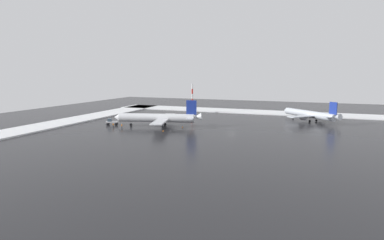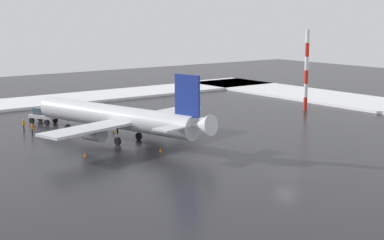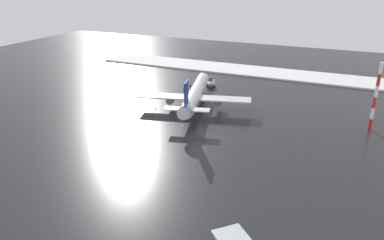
% 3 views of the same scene
% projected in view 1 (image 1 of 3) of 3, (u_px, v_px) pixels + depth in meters
% --- Properties ---
extents(ground_plane, '(240.00, 240.00, 0.00)m').
position_uv_depth(ground_plane, '(231.00, 128.00, 109.63)').
color(ground_plane, '#232326').
extents(snow_bank_far, '(152.00, 16.00, 0.51)m').
position_uv_depth(snow_bank_far, '(254.00, 112.00, 155.77)').
color(snow_bank_far, white).
rests_on(snow_bank_far, ground_plane).
extents(snow_bank_right, '(14.00, 116.00, 0.51)m').
position_uv_depth(snow_bank_right, '(84.00, 118.00, 133.15)').
color(snow_bank_right, white).
rests_on(snow_bank_right, ground_plane).
extents(airplane_foreground_jet, '(33.49, 28.12, 10.08)m').
position_uv_depth(airplane_foreground_jet, '(159.00, 118.00, 112.85)').
color(airplane_foreground_jet, silver).
rests_on(airplane_foreground_jet, ground_plane).
extents(airplane_parked_starboard, '(24.09, 23.67, 9.06)m').
position_uv_depth(airplane_parked_starboard, '(310.00, 114.00, 125.65)').
color(airplane_parked_starboard, silver).
rests_on(airplane_parked_starboard, ground_plane).
extents(pushback_tug, '(5.10, 3.90, 2.50)m').
position_uv_depth(pushback_tug, '(111.00, 122.00, 116.95)').
color(pushback_tug, silver).
rests_on(pushback_tug, ground_plane).
extents(ground_crew_by_nose_gear, '(0.36, 0.36, 1.71)m').
position_uv_depth(ground_crew_by_nose_gear, '(113.00, 125.00, 111.13)').
color(ground_crew_by_nose_gear, black).
rests_on(ground_crew_by_nose_gear, ground_plane).
extents(ground_crew_mid_apron, '(0.36, 0.36, 1.71)m').
position_uv_depth(ground_crew_mid_apron, '(122.00, 126.00, 109.48)').
color(ground_crew_mid_apron, black).
rests_on(ground_crew_mid_apron, ground_plane).
extents(antenna_mast, '(0.70, 0.70, 14.87)m').
position_uv_depth(antenna_mast, '(192.00, 99.00, 150.34)').
color(antenna_mast, red).
rests_on(antenna_mast, ground_plane).
extents(traffic_cone_near_nose, '(0.36, 0.36, 0.55)m').
position_uv_depth(traffic_cone_near_nose, '(182.00, 127.00, 110.76)').
color(traffic_cone_near_nose, orange).
rests_on(traffic_cone_near_nose, ground_plane).
extents(traffic_cone_mid_line, '(0.36, 0.36, 0.55)m').
position_uv_depth(traffic_cone_mid_line, '(150.00, 124.00, 116.97)').
color(traffic_cone_mid_line, orange).
rests_on(traffic_cone_mid_line, ground_plane).
extents(traffic_cone_wingtip_side, '(0.36, 0.36, 0.55)m').
position_uv_depth(traffic_cone_wingtip_side, '(163.00, 131.00, 103.71)').
color(traffic_cone_wingtip_side, orange).
rests_on(traffic_cone_wingtip_side, ground_plane).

